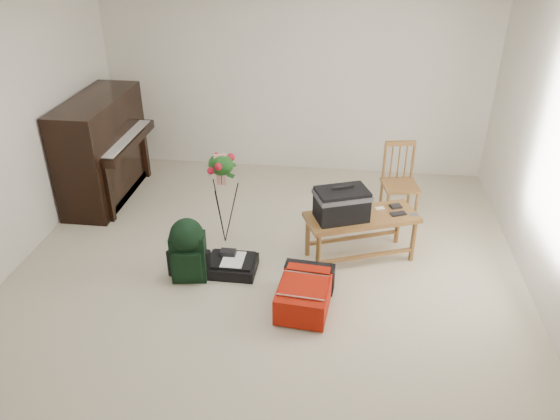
# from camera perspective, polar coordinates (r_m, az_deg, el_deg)

# --- Properties ---
(floor) EXTENTS (5.00, 5.50, 0.01)m
(floor) POSITION_cam_1_polar(r_m,az_deg,el_deg) (5.27, -1.79, -7.84)
(floor) COLOR beige
(floor) RESTS_ON ground
(ceiling) EXTENTS (5.00, 5.50, 0.01)m
(ceiling) POSITION_cam_1_polar(r_m,az_deg,el_deg) (4.27, -2.34, 20.08)
(ceiling) COLOR white
(ceiling) RESTS_ON wall_back
(wall_back) EXTENTS (5.00, 0.04, 2.50)m
(wall_back) POSITION_cam_1_polar(r_m,az_deg,el_deg) (7.20, 1.54, 13.66)
(wall_back) COLOR silver
(wall_back) RESTS_ON floor
(piano) EXTENTS (0.71, 1.50, 1.25)m
(piano) POSITION_cam_1_polar(r_m,az_deg,el_deg) (6.93, -17.97, 5.90)
(piano) COLOR black
(piano) RESTS_ON floor
(bench) EXTENTS (1.20, 0.82, 0.85)m
(bench) POSITION_cam_1_polar(r_m,az_deg,el_deg) (5.40, 7.02, 0.49)
(bench) COLOR brown
(bench) RESTS_ON floor
(dining_chair) EXTENTS (0.44, 0.44, 0.88)m
(dining_chair) POSITION_cam_1_polar(r_m,az_deg,el_deg) (6.35, 12.42, 2.82)
(dining_chair) COLOR brown
(dining_chair) RESTS_ON floor
(red_suitcase) EXTENTS (0.50, 0.69, 0.28)m
(red_suitcase) POSITION_cam_1_polar(r_m,az_deg,el_deg) (4.97, 2.64, -8.36)
(red_suitcase) COLOR #B21507
(red_suitcase) RESTS_ON floor
(black_duffel) EXTENTS (0.48, 0.39, 0.20)m
(black_duffel) POSITION_cam_1_polar(r_m,az_deg,el_deg) (5.44, -5.04, -5.73)
(black_duffel) COLOR black
(black_duffel) RESTS_ON floor
(green_backpack) EXTENTS (0.35, 0.33, 0.65)m
(green_backpack) POSITION_cam_1_polar(r_m,az_deg,el_deg) (5.23, -9.62, -3.86)
(green_backpack) COLOR black
(green_backpack) RESTS_ON floor
(flower_stand) EXTENTS (0.41, 0.41, 1.05)m
(flower_stand) POSITION_cam_1_polar(r_m,az_deg,el_deg) (5.69, -5.99, 1.13)
(flower_stand) COLOR black
(flower_stand) RESTS_ON floor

